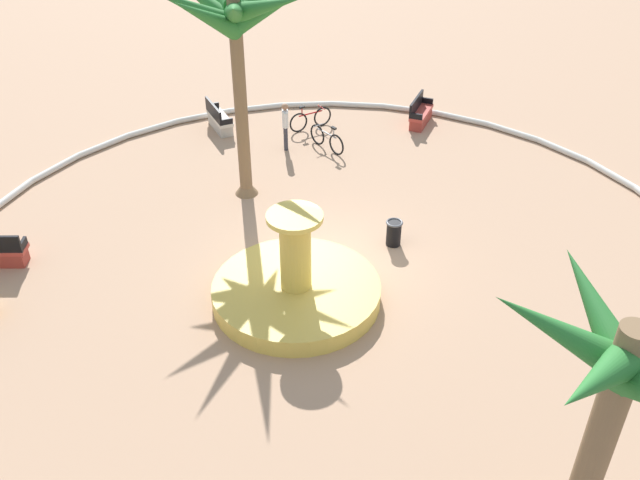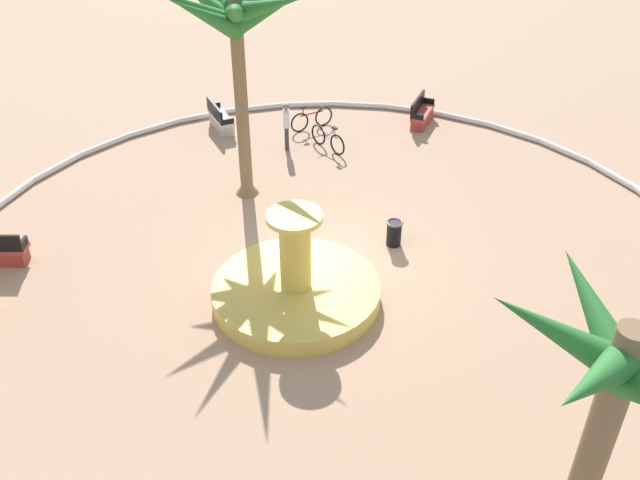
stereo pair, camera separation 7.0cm
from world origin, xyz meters
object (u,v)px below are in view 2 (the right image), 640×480
fountain (296,289)px  trash_bin (394,233)px  person_cyclist_helmet (286,124)px  bicycle_by_lamppost (328,139)px  palm_tree_near_fountain (615,390)px  bench_east (221,120)px  palm_tree_by_curb (236,19)px  bicycle_red_frame (312,119)px  bench_southwest (422,115)px

fountain → trash_bin: fountain is taller
trash_bin → person_cyclist_helmet: 6.56m
fountain → bicycle_by_lamppost: (2.52, -7.70, 0.05)m
fountain → palm_tree_near_fountain: 8.61m
bench_east → palm_tree_near_fountain: bearing=139.4°
palm_tree_near_fountain → palm_tree_by_curb: (10.49, -8.05, 1.63)m
bicycle_red_frame → person_cyclist_helmet: (0.12, 1.76, 0.53)m
fountain → palm_tree_near_fountain: size_ratio=0.82×
bench_southwest → palm_tree_by_curb: bearing=63.8°
bicycle_by_lamppost → palm_tree_by_curb: bearing=73.2°
fountain → palm_tree_by_curb: 7.35m
person_cyclist_helmet → bicycle_by_lamppost: bearing=-158.2°
trash_bin → person_cyclist_helmet: size_ratio=0.45×
bench_southwest → bicycle_red_frame: bearing=29.9°
trash_bin → bench_southwest: bearing=-78.2°
fountain → bicycle_by_lamppost: fountain is taller
person_cyclist_helmet → bench_east: bearing=-8.1°
trash_bin → bicycle_red_frame: bicycle_red_frame is taller
fountain → person_cyclist_helmet: bearing=-62.1°
palm_tree_near_fountain → bicycle_red_frame: 17.01m
trash_bin → bicycle_red_frame: 7.66m
fountain → palm_tree_near_fountain: palm_tree_near_fountain is taller
palm_tree_by_curb → bicycle_by_lamppost: 6.20m
palm_tree_near_fountain → bicycle_red_frame: bearing=-50.7°
palm_tree_by_curb → trash_bin: size_ratio=8.85×
person_cyclist_helmet → palm_tree_near_fountain: bearing=133.7°
fountain → trash_bin: bearing=-113.3°
bicycle_by_lamppost → person_cyclist_helmet: person_cyclist_helmet is taller
palm_tree_by_curb → fountain: bearing=131.6°
palm_tree_near_fountain → trash_bin: 9.62m
fountain → bench_southwest: bearing=-88.8°
fountain → palm_tree_by_curb: palm_tree_by_curb is taller
bench_east → bicycle_by_lamppost: (-4.13, -0.11, 0.04)m
palm_tree_near_fountain → bench_southwest: bearing=-64.5°
fountain → bench_east: bearing=-48.8°
palm_tree_near_fountain → bench_east: size_ratio=3.26×
bench_east → trash_bin: (-8.03, 4.37, 0.04)m
trash_bin → person_cyclist_helmet: (5.19, -3.97, 0.53)m
palm_tree_near_fountain → bicycle_by_lamppost: size_ratio=3.20×
bench_east → bench_southwest: bearing=-152.4°
palm_tree_near_fountain → person_cyclist_helmet: size_ratio=3.07×
trash_bin → person_cyclist_helmet: bearing=-37.4°
bench_east → bicycle_red_frame: (-2.95, -1.36, 0.04)m
palm_tree_near_fountain → bench_southwest: (7.11, -14.92, -3.31)m
palm_tree_by_curb → bicycle_red_frame: size_ratio=4.45×
bench_east → trash_bin: bench_east is taller
palm_tree_by_curb → bicycle_red_frame: 6.91m
bicycle_by_lamppost → trash_bin: bearing=131.0°
trash_bin → fountain: bearing=66.7°
palm_tree_by_curb → person_cyclist_helmet: (0.20, -3.12, -4.36)m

